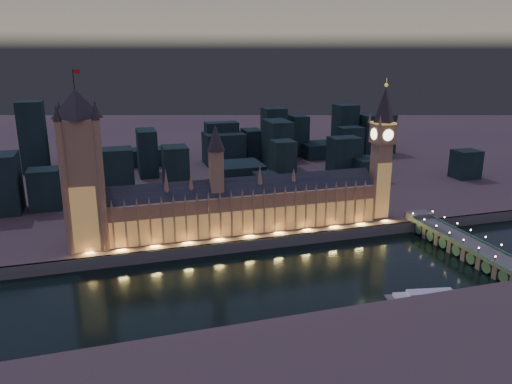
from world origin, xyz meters
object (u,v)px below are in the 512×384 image
object	(u,v)px
palace_of_westminster	(243,206)
elizabeth_tower	(382,142)
westminster_bridge	(459,244)
victoria_tower	(82,163)
river_boat	(430,296)

from	to	relation	value
palace_of_westminster	elizabeth_tower	xyz separation A→B (m)	(110.82, 0.17, 41.20)
westminster_bridge	palace_of_westminster	bearing A→B (deg)	154.59
palace_of_westminster	westminster_bridge	xyz separation A→B (m)	(137.23, -65.20, -20.38)
victoria_tower	westminster_bridge	world-z (taller)	victoria_tower
victoria_tower	river_boat	xyz separation A→B (m)	(184.40, -117.46, -63.76)
elizabeth_tower	palace_of_westminster	bearing A→B (deg)	-179.91
palace_of_westminster	victoria_tower	xyz separation A→B (m)	(-107.18, 0.17, 38.95)
palace_of_westminster	victoria_tower	world-z (taller)	victoria_tower
elizabeth_tower	river_boat	distance (m)	138.87
elizabeth_tower	westminster_bridge	bearing A→B (deg)	-68.01
palace_of_westminster	river_boat	xyz separation A→B (m)	(77.23, -117.29, -24.81)
palace_of_westminster	westminster_bridge	world-z (taller)	palace_of_westminster
westminster_bridge	river_boat	distance (m)	79.58
victoria_tower	palace_of_westminster	bearing A→B (deg)	-0.09
elizabeth_tower	river_boat	world-z (taller)	elizabeth_tower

